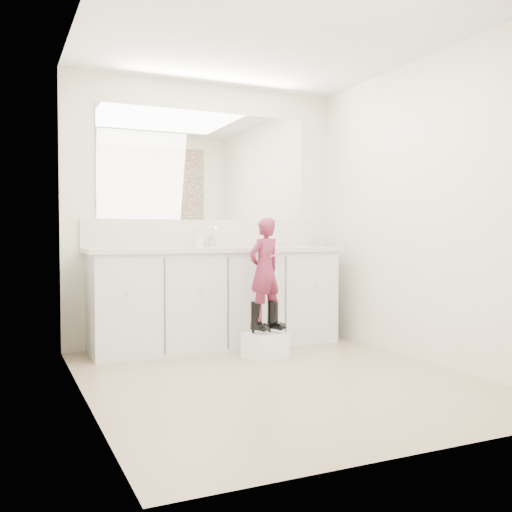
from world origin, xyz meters
name	(u,v)px	position (x,y,z in m)	size (l,w,h in m)	color
floor	(278,378)	(0.00, 0.00, 0.00)	(3.00, 3.00, 0.00)	#856B57
ceiling	(278,31)	(0.00, 0.00, 2.40)	(3.00, 3.00, 0.00)	white
wall_back	(206,214)	(0.00, 1.50, 1.20)	(2.60, 2.60, 0.00)	beige
wall_front	(427,191)	(0.00, -1.50, 1.20)	(2.60, 2.60, 0.00)	beige
wall_left	(84,202)	(-1.30, 0.00, 1.20)	(3.00, 3.00, 0.00)	beige
wall_right	(426,210)	(1.30, 0.00, 1.20)	(3.00, 3.00, 0.00)	beige
vanity_cabinet	(217,300)	(0.00, 1.23, 0.42)	(2.20, 0.55, 0.85)	silver
countertop	(217,250)	(0.00, 1.21, 0.87)	(2.28, 0.58, 0.04)	beige
backsplash	(207,234)	(0.00, 1.49, 1.02)	(2.28, 0.03, 0.25)	beige
mirror	(206,166)	(0.00, 1.49, 1.64)	(2.00, 0.02, 1.00)	white
dot_panel	(426,91)	(0.00, -1.49, 1.65)	(2.00, 0.01, 1.20)	#472819
faucet	(211,242)	(0.00, 1.38, 0.94)	(0.08, 0.08, 0.10)	silver
cup	(270,242)	(0.55, 1.26, 0.94)	(0.11, 0.11, 0.10)	beige
soap_bottle	(197,238)	(-0.17, 1.27, 0.98)	(0.08, 0.08, 0.17)	beige
step_stool	(266,345)	(0.21, 0.65, 0.10)	(0.31, 0.26, 0.20)	white
boot_left	(256,317)	(0.14, 0.67, 0.33)	(0.10, 0.17, 0.26)	black
boot_right	(273,316)	(0.29, 0.67, 0.33)	(0.10, 0.17, 0.26)	black
toddler	(265,269)	(0.21, 0.67, 0.72)	(0.31, 0.20, 0.84)	#B33762
toothbrush	(277,254)	(0.28, 0.59, 0.85)	(0.01, 0.01, 0.14)	#D95483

